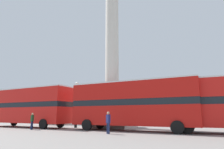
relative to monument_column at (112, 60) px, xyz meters
The scene contains 8 objects.
ground_plane 7.90m from the monument_column, ahead, with size 200.00×200.00×0.00m, color gray.
monument_column is the anchor object (origin of this frame).
bus_b 7.53m from the monument_column, 45.97° to the right, with size 11.62×3.34×4.41m.
bus_c 11.28m from the monument_column, 160.39° to the right, with size 11.49×3.53×4.45m.
equestrian_statue 12.07m from the monument_column, 160.88° to the left, with size 4.13×3.78×5.88m.
street_lamp 6.48m from the monument_column, 152.11° to the right, with size 0.41×0.41×5.11m.
pedestrian_near_lamp 10.24m from the monument_column, 69.12° to the right, with size 0.45×0.41×1.66m.
pedestrian_by_plinth 10.96m from the monument_column, 135.26° to the right, with size 0.31×0.45×1.60m.
Camera 1 is at (9.07, -21.25, 1.45)m, focal length 32.00 mm.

